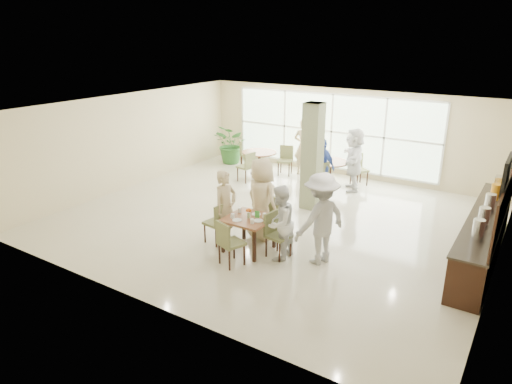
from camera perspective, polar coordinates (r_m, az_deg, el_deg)
The scene contains 22 objects.
ground at distance 11.56m, azimuth 2.38°, elevation -3.33°, with size 10.00×10.00×0.00m, color beige.
room_shell at distance 11.02m, azimuth 2.50°, elevation 4.88°, with size 10.00×10.00×10.00m.
window_bank at distance 15.21m, azimuth 9.40°, elevation 7.47°, with size 7.00×0.04×7.00m.
column at distance 11.95m, azimuth 7.05°, elevation 4.38°, with size 0.45×0.45×2.80m, color #67704E.
main_table at distance 9.68m, azimuth -0.91°, elevation -3.73°, with size 0.94×0.94×0.75m.
round_table_left at distance 15.09m, azimuth 0.43°, elevation 4.45°, with size 1.15×1.15×0.75m.
round_table_right at distance 14.13m, azimuth 9.23°, elevation 3.17°, with size 1.15×1.15×0.75m.
chairs_main_table at distance 9.77m, azimuth -1.03°, elevation -4.66°, with size 2.03×2.06×0.95m.
chairs_table_left at distance 15.07m, azimuth 0.38°, elevation 4.00°, with size 2.17×1.95×0.95m.
chairs_table_right at distance 14.15m, azimuth 9.24°, elevation 2.73°, with size 2.18×1.94×0.95m.
tabletop_clutter at distance 9.60m, azimuth -0.88°, elevation -2.93°, with size 0.75×0.69×0.21m.
buffet_counter at distance 10.51m, azimuth 26.70°, elevation -4.60°, with size 0.64×4.70×1.95m.
wall_tv at distance 8.95m, azimuth 28.83°, elevation 2.03°, with size 0.06×1.00×0.58m.
framed_art_a at distance 10.57m, azimuth 29.39°, elevation 2.58°, with size 0.05×0.55×0.70m.
potted_plant at distance 16.34m, azimuth -3.00°, elevation 5.97°, with size 1.25×1.25×1.38m, color #2D6528.
teen_left at distance 9.98m, azimuth -3.83°, elevation -1.94°, with size 0.61×0.40×1.67m, color #C7B184.
teen_far at distance 10.15m, azimuth 0.71°, elevation -0.88°, with size 0.92×0.50×1.88m, color #C7B184.
teen_right at distance 9.30m, azimuth 2.97°, elevation -3.86°, with size 0.77×0.60×1.58m, color white.
teen_standing at distance 9.16m, azimuth 8.09°, elevation -3.33°, with size 1.22×0.70×1.89m, color #AEAFB1.
adult_a at distance 13.32m, azimuth 8.16°, elevation 3.26°, with size 0.95×0.54×1.62m, color #3B58B2.
adult_b at distance 13.69m, azimuth 12.14°, elevation 3.99°, with size 1.73×0.75×1.87m, color white.
adult_standing at distance 14.98m, azimuth 6.00°, elevation 5.64°, with size 0.68×0.45×1.88m, color #C7B184.
Camera 1 is at (5.35, -9.24, 4.43)m, focal length 32.00 mm.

